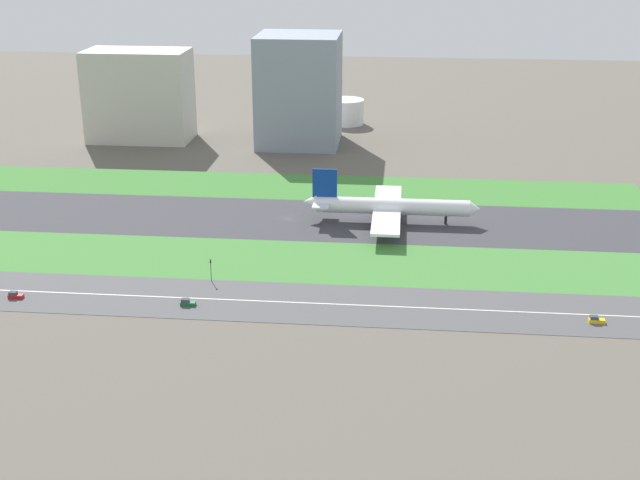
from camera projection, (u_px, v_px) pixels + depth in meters
name	position (u px, v px, depth m)	size (l,w,h in m)	color
ground_plane	(288.00, 219.00, 318.10)	(800.00, 800.00, 0.00)	#5B564C
runway	(288.00, 219.00, 318.08)	(280.00, 46.00, 0.10)	#38383D
grass_median_north	(301.00, 187.00, 356.24)	(280.00, 36.00, 0.10)	#3D7A33
grass_median_south	(272.00, 260.00, 279.93)	(280.00, 36.00, 0.10)	#427F38
highway	(256.00, 301.00, 250.15)	(280.00, 28.00, 0.10)	#4C4C4F
highway_centerline	(256.00, 301.00, 250.13)	(266.00, 0.50, 0.01)	silver
airliner	(388.00, 206.00, 312.50)	(65.00, 56.00, 19.70)	white
car_0	(187.00, 303.00, 246.95)	(4.40, 1.80, 2.00)	#19662D
car_2	(15.00, 295.00, 251.71)	(4.40, 1.80, 2.00)	#B2191E
car_1	(596.00, 320.00, 236.33)	(4.40, 1.80, 2.00)	yellow
traffic_light	(211.00, 269.00, 262.21)	(0.36, 0.50, 7.20)	#4C4C51
terminal_building	(139.00, 96.00, 424.49)	(50.46, 27.52, 44.84)	beige
hangar_building	(299.00, 90.00, 415.61)	(39.42, 38.76, 53.42)	gray
fuel_tank_west	(346.00, 112.00, 462.73)	(19.50, 19.50, 13.43)	silver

